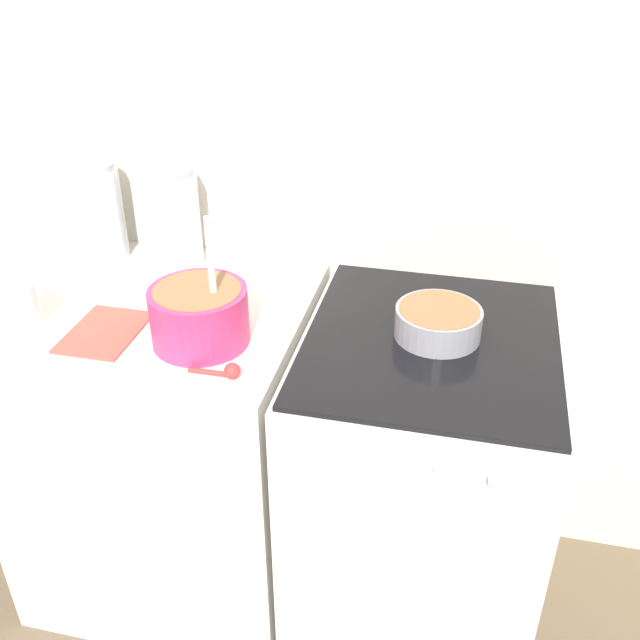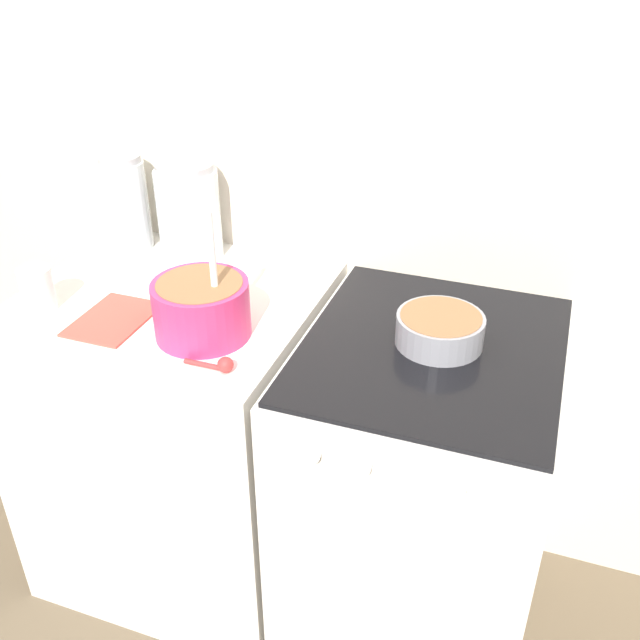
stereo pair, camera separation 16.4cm
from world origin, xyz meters
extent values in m
cube|color=beige|center=(0.00, 0.72, 1.20)|extent=(4.51, 0.05, 2.40)
cube|color=silver|center=(-0.38, 0.35, 0.46)|extent=(0.76, 0.70, 0.92)
cube|color=white|center=(0.32, 0.35, 0.45)|extent=(0.61, 0.70, 0.91)
cube|color=black|center=(0.32, 0.35, 0.91)|extent=(0.58, 0.67, 0.01)
cylinder|color=white|center=(0.15, -0.01, 0.84)|extent=(0.04, 0.02, 0.04)
cylinder|color=white|center=(0.26, -0.01, 0.84)|extent=(0.04, 0.02, 0.04)
cylinder|color=white|center=(0.38, -0.01, 0.84)|extent=(0.04, 0.02, 0.04)
cylinder|color=white|center=(0.49, -0.01, 0.84)|extent=(0.04, 0.02, 0.04)
cylinder|color=#E0336B|center=(-0.20, 0.22, 0.98)|extent=(0.23, 0.23, 0.13)
cylinder|color=#8C603D|center=(-0.20, 0.22, 1.02)|extent=(0.20, 0.20, 0.07)
cylinder|color=white|center=(-0.16, 0.22, 1.08)|extent=(0.02, 0.02, 0.29)
cylinder|color=gray|center=(0.33, 0.36, 0.95)|extent=(0.20, 0.20, 0.07)
cylinder|color=#8C603D|center=(0.33, 0.36, 0.96)|extent=(0.19, 0.19, 0.06)
cylinder|color=silver|center=(-0.64, 0.59, 1.04)|extent=(0.13, 0.13, 0.25)
cylinder|color=tan|center=(-0.64, 0.59, 0.99)|extent=(0.12, 0.12, 0.15)
cylinder|color=#B2B2B7|center=(-0.64, 0.59, 1.18)|extent=(0.12, 0.12, 0.02)
cylinder|color=silver|center=(-0.43, 0.59, 1.04)|extent=(0.18, 0.18, 0.25)
cylinder|color=olive|center=(-0.43, 0.59, 0.99)|extent=(0.15, 0.15, 0.15)
cylinder|color=#B2B2B7|center=(-0.43, 0.59, 1.18)|extent=(0.16, 0.16, 0.02)
cylinder|color=silver|center=(-0.64, 0.19, 0.97)|extent=(0.08, 0.08, 0.11)
cube|color=#CC4C3F|center=(-0.44, 0.20, 0.92)|extent=(0.16, 0.22, 0.01)
cylinder|color=red|center=(-0.14, 0.09, 0.92)|extent=(0.09, 0.01, 0.01)
sphere|color=red|center=(-0.08, 0.09, 0.94)|extent=(0.04, 0.04, 0.04)
camera|label=1|loc=(0.38, -1.09, 1.81)|focal=40.00mm
camera|label=2|loc=(0.54, -1.04, 1.81)|focal=40.00mm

